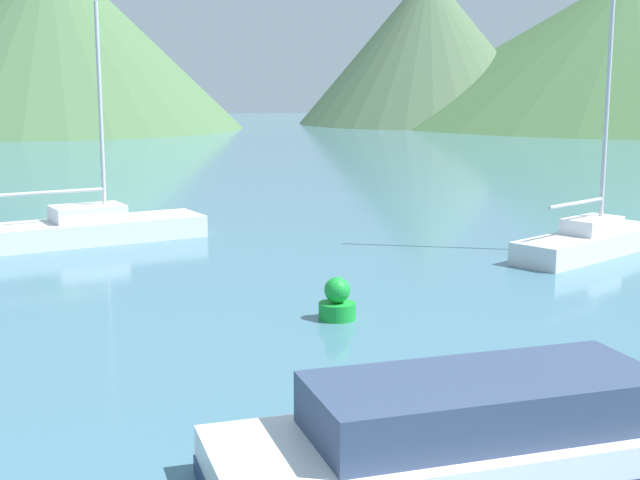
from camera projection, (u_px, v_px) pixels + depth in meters
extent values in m
cube|color=white|center=(525.00, 443.00, 11.02)|extent=(8.12, 3.53, 0.58)
cube|color=navy|center=(524.00, 458.00, 11.06)|extent=(8.16, 3.54, 0.20)
cube|color=#334260|center=(484.00, 401.00, 10.74)|extent=(4.52, 2.47, 0.64)
cube|color=silver|center=(591.00, 244.00, 24.31)|extent=(5.47, 4.45, 0.60)
cube|color=silver|center=(592.00, 225.00, 24.21)|extent=(1.97, 1.80, 0.42)
cylinder|color=#BCBCC1|center=(610.00, 56.00, 23.70)|extent=(0.12, 0.12, 9.44)
cylinder|color=#BCBCC1|center=(577.00, 203.00, 23.52)|extent=(2.15, 1.56, 0.10)
cube|color=silver|center=(89.00, 231.00, 26.18)|extent=(6.96, 4.32, 0.64)
cube|color=silver|center=(88.00, 213.00, 26.08)|extent=(2.37, 1.98, 0.45)
cylinder|color=#BCBCC1|center=(100.00, 112.00, 25.81)|extent=(0.12, 0.12, 6.27)
cylinder|color=#BCBCC1|center=(52.00, 192.00, 25.45)|extent=(2.85, 1.26, 0.10)
cylinder|color=green|center=(337.00, 311.00, 17.79)|extent=(0.75, 0.75, 0.34)
sphere|color=green|center=(337.00, 290.00, 17.72)|extent=(0.52, 0.52, 0.52)
cone|color=#476B42|center=(53.00, 37.00, 83.89)|extent=(35.54, 35.54, 17.24)
cone|color=#4C6647|center=(428.00, 47.00, 94.44)|extent=(27.37, 27.37, 16.08)
cone|color=#3D6038|center=(629.00, 47.00, 94.40)|extent=(55.62, 55.62, 16.03)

